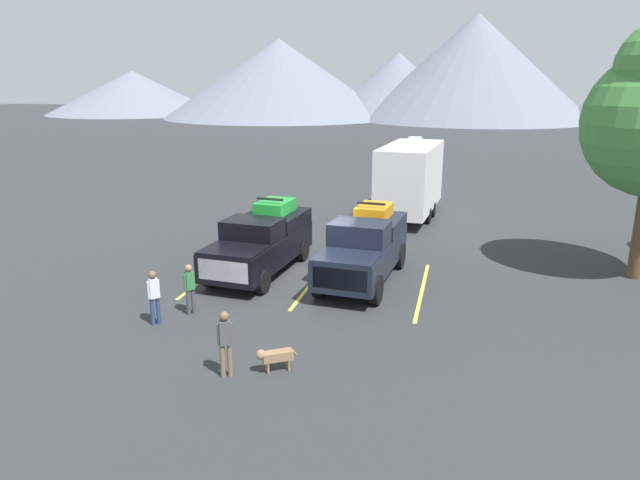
{
  "coord_description": "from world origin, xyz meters",
  "views": [
    {
      "loc": [
        4.82,
        -18.17,
        6.74
      ],
      "look_at": [
        0.0,
        0.87,
        1.2
      ],
      "focal_mm": 32.15,
      "sensor_mm": 36.0,
      "label": 1
    }
  ],
  "objects": [
    {
      "name": "pickup_truck_a",
      "position": [
        -2.06,
        0.47,
        1.15
      ],
      "size": [
        2.52,
        5.63,
        2.54
      ],
      "color": "black",
      "rests_on": "ground"
    },
    {
      "name": "pickup_truck_b",
      "position": [
        1.68,
        0.44,
        1.21
      ],
      "size": [
        2.48,
        5.63,
        2.58
      ],
      "color": "black",
      "rests_on": "ground"
    },
    {
      "name": "dog",
      "position": [
        0.73,
        -6.49,
        0.4
      ],
      "size": [
        0.88,
        0.64,
        0.61
      ],
      "color": "olive",
      "rests_on": "ground"
    },
    {
      "name": "lot_stripe_c",
      "position": [
        3.74,
        -0.13,
        0.0
      ],
      "size": [
        0.12,
        5.5,
        0.01
      ],
      "primitive_type": "cube",
      "color": "gold",
      "rests_on": "ground"
    },
    {
      "name": "person_c",
      "position": [
        -3.4,
        -4.73,
        0.92
      ],
      "size": [
        0.3,
        0.3,
        1.6
      ],
      "color": "navy",
      "rests_on": "ground"
    },
    {
      "name": "lot_stripe_b",
      "position": [
        0.0,
        -0.13,
        0.0
      ],
      "size": [
        0.12,
        5.5,
        0.01
      ],
      "primitive_type": "cube",
      "color": "gold",
      "rests_on": "ground"
    },
    {
      "name": "lot_stripe_a",
      "position": [
        -3.74,
        -0.13,
        0.0
      ],
      "size": [
        0.12,
        5.5,
        0.01
      ],
      "primitive_type": "cube",
      "color": "gold",
      "rests_on": "ground"
    },
    {
      "name": "person_b",
      "position": [
        -2.76,
        -3.81,
        0.89
      ],
      "size": [
        0.28,
        0.29,
        1.54
      ],
      "color": "#3F3F42",
      "rests_on": "ground"
    },
    {
      "name": "ground_plane",
      "position": [
        0.0,
        0.0,
        0.0
      ],
      "size": [
        240.0,
        240.0,
        0.0
      ],
      "primitive_type": "plane",
      "color": "#2D3033"
    },
    {
      "name": "mountain_ridge",
      "position": [
        0.93,
        84.23,
        7.0
      ],
      "size": [
        148.9,
        41.36,
        17.15
      ],
      "color": "slate",
      "rests_on": "ground"
    },
    {
      "name": "camper_trailer_a",
      "position": [
        2.26,
        9.96,
        2.07
      ],
      "size": [
        2.87,
        7.29,
        3.95
      ],
      "color": "white",
      "rests_on": "ground"
    },
    {
      "name": "person_a",
      "position": [
        -0.26,
        -7.0,
        0.94
      ],
      "size": [
        0.34,
        0.28,
        1.64
      ],
      "color": "#726047",
      "rests_on": "ground"
    }
  ]
}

